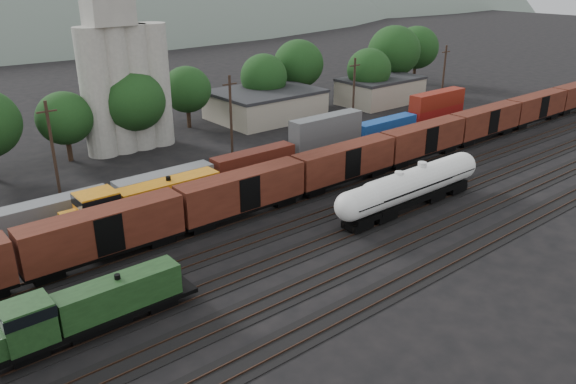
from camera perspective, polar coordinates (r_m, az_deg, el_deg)
ground at (r=56.88m, az=-3.20°, el=-4.77°), size 600.00×600.00×0.00m
tracks at (r=56.86m, az=-3.20°, el=-4.72°), size 180.00×33.20×0.20m
green_locomotive at (r=44.25m, az=-20.01°, el=-11.13°), size 15.67×2.77×4.15m
tank_car_a at (r=62.23m, az=11.09°, el=0.10°), size 18.07×3.24×4.74m
tank_car_b at (r=65.09m, az=13.32°, el=1.01°), size 18.91×3.39×4.96m
orange_locomotive at (r=60.37m, az=-14.60°, el=-1.05°), size 18.85×3.14×4.71m
boxcar_string at (r=69.61m, az=5.77°, el=3.06°), size 169.00×2.90×4.20m
container_wall at (r=63.66m, az=-19.31°, el=-0.68°), size 164.95×2.60×5.80m
grain_silo at (r=85.17m, az=-16.33°, el=11.46°), size 13.40×5.00×29.00m
industrial_sheds at (r=87.73m, az=-13.54°, el=6.17°), size 119.38×17.26×5.10m
tree_band at (r=91.15m, az=-11.31°, el=10.07°), size 162.84×21.94×14.12m
utility_poles at (r=72.47m, az=-13.74°, el=5.86°), size 122.20×0.36×12.00m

